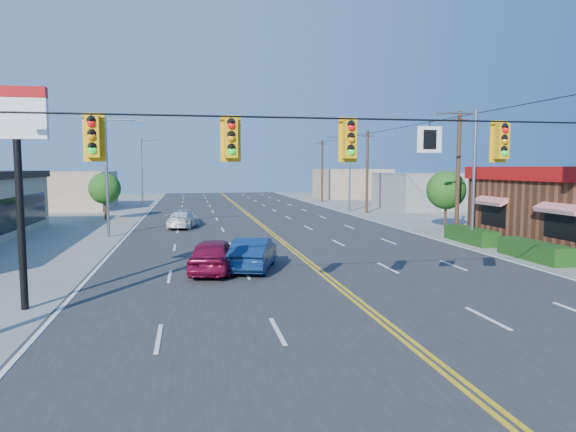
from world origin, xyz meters
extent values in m
plane|color=gray|center=(0.00, 0.00, 0.00)|extent=(160.00, 160.00, 0.00)
cube|color=#2D2D30|center=(0.00, 20.00, 0.03)|extent=(20.00, 120.00, 0.06)
cylinder|color=black|center=(0.00, 0.00, 6.00)|extent=(24.00, 0.05, 0.05)
cube|color=white|center=(1.20, 0.00, 5.45)|extent=(0.75, 0.04, 0.75)
cube|color=#D89E0C|center=(-8.00, 0.00, 5.42)|extent=(0.55, 0.34, 1.25)
cube|color=#D89E0C|center=(-4.50, 0.00, 5.42)|extent=(0.55, 0.34, 1.25)
cube|color=#D89E0C|center=(-1.20, 0.00, 5.42)|extent=(0.55, 0.34, 1.25)
cube|color=#D89E0C|center=(3.50, 0.00, 5.42)|extent=(0.55, 0.34, 1.25)
cube|color=#194214|center=(11.50, 12.00, 0.45)|extent=(1.20, 9.00, 0.90)
cylinder|color=black|center=(-11.00, 4.00, 3.00)|extent=(0.24, 0.24, 6.00)
cube|color=white|center=(-11.00, 4.00, 6.20)|extent=(1.90, 0.30, 1.30)
cylinder|color=gray|center=(11.00, 14.00, 4.00)|extent=(0.20, 0.20, 8.00)
cylinder|color=gray|center=(9.90, 14.00, 7.80)|extent=(2.20, 0.12, 0.12)
cube|color=gray|center=(8.80, 14.00, 7.75)|extent=(0.50, 0.25, 0.15)
cylinder|color=gray|center=(11.00, 38.00, 4.00)|extent=(0.20, 0.20, 8.00)
cylinder|color=gray|center=(9.90, 38.00, 7.80)|extent=(2.20, 0.12, 0.12)
cube|color=gray|center=(8.80, 38.00, 7.75)|extent=(0.50, 0.25, 0.15)
cylinder|color=gray|center=(-11.00, 22.00, 4.00)|extent=(0.20, 0.20, 8.00)
cylinder|color=gray|center=(-9.90, 22.00, 7.80)|extent=(2.20, 0.12, 0.12)
cube|color=gray|center=(-8.80, 22.00, 7.75)|extent=(0.50, 0.25, 0.15)
cylinder|color=gray|center=(-11.00, 48.00, 4.00)|extent=(0.20, 0.20, 8.00)
cylinder|color=gray|center=(-9.90, 48.00, 7.80)|extent=(2.20, 0.12, 0.12)
cube|color=gray|center=(-8.80, 48.00, 7.75)|extent=(0.50, 0.25, 0.15)
cylinder|color=#47301E|center=(12.20, 18.00, 4.20)|extent=(0.28, 0.28, 8.40)
cylinder|color=#47301E|center=(12.20, 36.00, 4.20)|extent=(0.28, 0.28, 8.40)
cylinder|color=#47301E|center=(12.20, 54.00, 4.20)|extent=(0.28, 0.28, 8.40)
cylinder|color=#47301E|center=(13.50, 22.00, 1.05)|extent=(0.20, 0.20, 2.10)
sphere|color=#235B19|center=(13.50, 22.00, 2.94)|extent=(2.94, 2.94, 2.94)
cylinder|color=#47301E|center=(-13.00, 34.00, 1.00)|extent=(0.20, 0.20, 2.00)
sphere|color=#235B19|center=(-13.00, 34.00, 2.80)|extent=(2.80, 2.80, 2.80)
cube|color=gray|center=(22.00, 40.00, 2.00)|extent=(12.00, 10.00, 4.00)
cube|color=tan|center=(-20.00, 48.00, 2.10)|extent=(11.00, 12.00, 4.20)
cube|color=tan|center=(19.00, 62.00, 2.20)|extent=(10.00, 10.00, 4.40)
imported|color=maroon|center=(-4.63, 8.59, 0.77)|extent=(2.60, 4.75, 1.53)
imported|color=navy|center=(-2.82, 8.87, 0.74)|extent=(2.78, 4.72, 1.47)
imported|color=silver|center=(-6.11, 25.67, 0.63)|extent=(2.73, 4.66, 1.27)
imported|color=#B0B0B6|center=(-6.12, 29.22, 0.57)|extent=(2.14, 4.23, 1.15)
camera|label=1|loc=(-5.62, -13.85, 4.65)|focal=32.00mm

